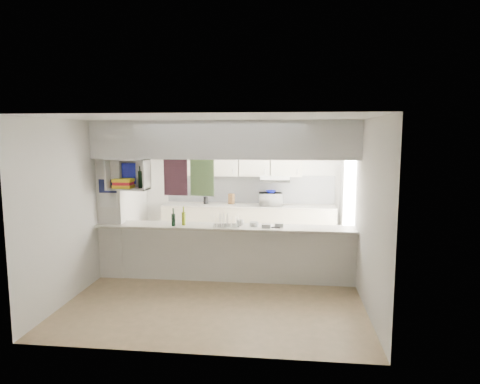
# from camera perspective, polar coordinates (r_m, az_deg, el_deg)

# --- Properties ---
(floor) EXTENTS (4.80, 4.80, 0.00)m
(floor) POSITION_cam_1_polar(r_m,az_deg,el_deg) (7.19, -2.07, -11.69)
(floor) COLOR #8E7852
(floor) RESTS_ON ground
(ceiling) EXTENTS (4.80, 4.80, 0.00)m
(ceiling) POSITION_cam_1_polar(r_m,az_deg,el_deg) (6.79, -2.18, 9.50)
(ceiling) COLOR white
(ceiling) RESTS_ON wall_back
(wall_back) EXTENTS (4.20, 0.00, 4.20)m
(wall_back) POSITION_cam_1_polar(r_m,az_deg,el_deg) (9.23, 0.08, 0.92)
(wall_back) COLOR silver
(wall_back) RESTS_ON floor
(wall_left) EXTENTS (0.00, 4.80, 4.80)m
(wall_left) POSITION_cam_1_polar(r_m,az_deg,el_deg) (7.47, -18.26, -1.05)
(wall_left) COLOR silver
(wall_left) RESTS_ON floor
(wall_right) EXTENTS (0.00, 4.80, 4.80)m
(wall_right) POSITION_cam_1_polar(r_m,az_deg,el_deg) (6.88, 15.45, -1.66)
(wall_right) COLOR silver
(wall_right) RESTS_ON floor
(servery_partition) EXTENTS (4.20, 0.50, 2.60)m
(servery_partition) POSITION_cam_1_polar(r_m,az_deg,el_deg) (6.85, -3.57, 1.59)
(servery_partition) COLOR silver
(servery_partition) RESTS_ON floor
(cubby_shelf) EXTENTS (0.65, 0.35, 0.50)m
(cubby_shelf) POSITION_cam_1_polar(r_m,az_deg,el_deg) (7.16, -14.73, 2.03)
(cubby_shelf) COLOR white
(cubby_shelf) RESTS_ON bulkhead
(kitchen_run) EXTENTS (3.60, 0.63, 2.24)m
(kitchen_run) POSITION_cam_1_polar(r_m,az_deg,el_deg) (9.02, 0.91, -2.28)
(kitchen_run) COLOR beige
(kitchen_run) RESTS_ON floor
(microwave) EXTENTS (0.52, 0.38, 0.26)m
(microwave) POSITION_cam_1_polar(r_m,az_deg,el_deg) (8.88, 4.11, -0.97)
(microwave) COLOR white
(microwave) RESTS_ON bench_top
(bowl) EXTENTS (0.22, 0.22, 0.05)m
(bowl) POSITION_cam_1_polar(r_m,az_deg,el_deg) (8.84, 4.14, 0.03)
(bowl) COLOR #0C1185
(bowl) RESTS_ON microwave
(dish_rack) EXTENTS (0.47, 0.38, 0.22)m
(dish_rack) POSITION_cam_1_polar(r_m,az_deg,el_deg) (6.88, -1.86, -3.87)
(dish_rack) COLOR silver
(dish_rack) RESTS_ON breakfast_bar
(cup) EXTENTS (0.14, 0.14, 0.10)m
(cup) POSITION_cam_1_polar(r_m,az_deg,el_deg) (6.86, 0.01, -4.11)
(cup) COLOR white
(cup) RESTS_ON dish_rack
(wine_bottles) EXTENTS (0.21, 0.14, 0.31)m
(wine_bottles) POSITION_cam_1_polar(r_m,az_deg,el_deg) (6.99, -8.17, -3.55)
(wine_bottles) COLOR black
(wine_bottles) RESTS_ON breakfast_bar
(plastic_tubs) EXTENTS (0.54, 0.22, 0.07)m
(plastic_tubs) POSITION_cam_1_polar(r_m,az_deg,el_deg) (6.85, 3.30, -4.41)
(plastic_tubs) COLOR silver
(plastic_tubs) RESTS_ON breakfast_bar
(utensil_jar) EXTENTS (0.11, 0.11, 0.15)m
(utensil_jar) POSITION_cam_1_polar(r_m,az_deg,el_deg) (9.13, -4.56, -1.09)
(utensil_jar) COLOR black
(utensil_jar) RESTS_ON bench_top
(knife_block) EXTENTS (0.14, 0.12, 0.22)m
(knife_block) POSITION_cam_1_polar(r_m,az_deg,el_deg) (9.07, -1.16, -0.92)
(knife_block) COLOR #54371C
(knife_block) RESTS_ON bench_top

